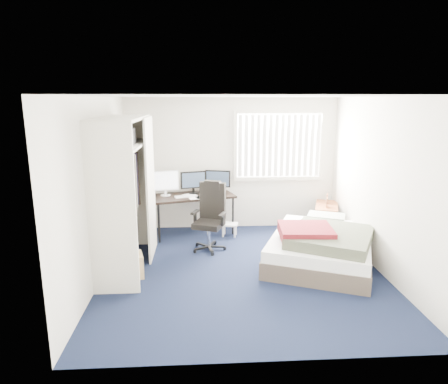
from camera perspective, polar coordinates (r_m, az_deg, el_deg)
name	(u,v)px	position (r m, az deg, el deg)	size (l,w,h in m)	color
ground	(242,270)	(6.00, 2.60, -11.13)	(4.20, 4.20, 0.00)	black
room_shell	(243,169)	(5.55, 2.76, 3.23)	(4.20, 4.20, 4.20)	silver
window_assembly	(279,146)	(7.67, 7.85, 6.56)	(1.72, 0.09, 1.32)	white
closet	(125,178)	(5.91, -13.89, 1.91)	(0.64, 1.84, 2.22)	beige
desk	(192,193)	(7.39, -4.54, -0.16)	(1.63, 1.08, 1.20)	black
office_chair	(210,223)	(6.69, -1.99, -4.50)	(0.69, 0.69, 1.14)	black
footstool	(230,226)	(7.35, 0.79, -4.92)	(0.34, 0.30, 0.24)	white
nightstand	(327,208)	(7.69, 14.44, -2.25)	(0.62, 0.87, 0.72)	brown
bed	(322,245)	(6.34, 13.76, -7.41)	(2.11, 2.37, 0.65)	#443930
pine_box	(127,266)	(5.89, -13.70, -10.22)	(0.44, 0.33, 0.33)	tan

